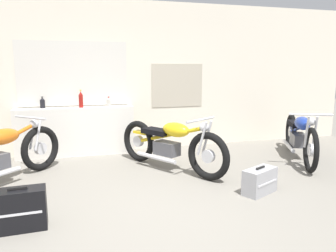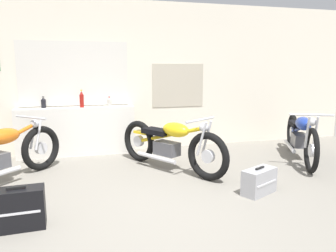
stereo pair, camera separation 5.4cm
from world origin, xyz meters
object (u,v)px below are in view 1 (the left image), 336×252
motorcycle_blue (300,135)px  hard_case_silver (260,181)px  bottle_leftmost (43,103)px  bottle_left_center (81,100)px  bottle_center (109,102)px  hard_case_black (19,210)px  motorcycle_yellow (170,144)px

motorcycle_blue → hard_case_silver: size_ratio=3.74×
bottle_leftmost → bottle_left_center: bearing=-8.2°
bottle_center → motorcycle_blue: (3.12, -1.33, -0.53)m
bottle_center → hard_case_black: bearing=-113.2°
bottle_left_center → bottle_center: size_ratio=1.77×
bottle_left_center → motorcycle_blue: size_ratio=0.16×
bottle_center → motorcycle_blue: bottle_center is taller
bottle_left_center → bottle_center: bottle_left_center is taller
hard_case_black → hard_case_silver: size_ratio=0.98×
bottle_left_center → motorcycle_yellow: size_ratio=0.17×
bottle_leftmost → hard_case_silver: bottle_leftmost is taller
bottle_leftmost → motorcycle_blue: size_ratio=0.10×
bottle_left_center → bottle_leftmost: bearing=171.8°
hard_case_black → bottle_left_center: bearing=75.8°
bottle_center → bottle_leftmost: bearing=177.8°
hard_case_black → bottle_leftmost: bearing=89.4°
motorcycle_blue → hard_case_black: 4.52m
motorcycle_yellow → bottle_left_center: bearing=135.8°
bottle_left_center → hard_case_silver: 3.38m
motorcycle_blue → hard_case_silver: bearing=-141.1°
bottle_leftmost → hard_case_silver: 3.87m
bottle_leftmost → bottle_center: bearing=-2.2°
motorcycle_blue → hard_case_silver: 1.95m
bottle_leftmost → hard_case_black: size_ratio=0.39×
motorcycle_blue → hard_case_silver: (-1.51, -1.22, -0.27)m
bottle_center → hard_case_black: (-1.17, -2.74, -0.75)m
motorcycle_yellow → motorcycle_blue: 2.33m
bottle_left_center → bottle_center: 0.50m
bottle_center → motorcycle_blue: size_ratio=0.09×
bottle_leftmost → hard_case_silver: bearing=-43.2°
bottle_center → motorcycle_yellow: bearing=-58.6°
bottle_center → motorcycle_blue: 3.44m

